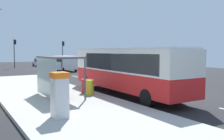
% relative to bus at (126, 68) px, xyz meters
% --- Properties ---
extents(ground_plane, '(56.00, 92.00, 0.04)m').
position_rel_bus_xyz_m(ground_plane, '(1.71, 13.08, -1.86)').
color(ground_plane, '#262628').
extents(sidewalk_platform, '(6.20, 30.00, 0.18)m').
position_rel_bus_xyz_m(sidewalk_platform, '(-4.69, 1.08, -1.75)').
color(sidewalk_platform, beige).
rests_on(sidewalk_platform, ground).
extents(lane_stripe_seg_1, '(0.16, 2.20, 0.01)m').
position_rel_bus_xyz_m(lane_stripe_seg_1, '(1.96, -1.92, -1.84)').
color(lane_stripe_seg_1, silver).
rests_on(lane_stripe_seg_1, ground).
extents(lane_stripe_seg_2, '(0.16, 2.20, 0.01)m').
position_rel_bus_xyz_m(lane_stripe_seg_2, '(1.96, 3.08, -1.84)').
color(lane_stripe_seg_2, silver).
rests_on(lane_stripe_seg_2, ground).
extents(lane_stripe_seg_3, '(0.16, 2.20, 0.01)m').
position_rel_bus_xyz_m(lane_stripe_seg_3, '(1.96, 8.08, -1.84)').
color(lane_stripe_seg_3, silver).
rests_on(lane_stripe_seg_3, ground).
extents(lane_stripe_seg_4, '(0.16, 2.20, 0.01)m').
position_rel_bus_xyz_m(lane_stripe_seg_4, '(1.96, 13.08, -1.84)').
color(lane_stripe_seg_4, silver).
rests_on(lane_stripe_seg_4, ground).
extents(lane_stripe_seg_5, '(0.16, 2.20, 0.01)m').
position_rel_bus_xyz_m(lane_stripe_seg_5, '(1.96, 18.08, -1.84)').
color(lane_stripe_seg_5, silver).
rests_on(lane_stripe_seg_5, ground).
extents(lane_stripe_seg_6, '(0.16, 2.20, 0.01)m').
position_rel_bus_xyz_m(lane_stripe_seg_6, '(1.96, 23.08, -1.84)').
color(lane_stripe_seg_6, silver).
rests_on(lane_stripe_seg_6, ground).
extents(lane_stripe_seg_7, '(0.16, 2.20, 0.01)m').
position_rel_bus_xyz_m(lane_stripe_seg_7, '(1.96, 28.08, -1.84)').
color(lane_stripe_seg_7, silver).
rests_on(lane_stripe_seg_7, ground).
extents(bus, '(2.72, 11.06, 3.21)m').
position_rel_bus_xyz_m(bus, '(0.00, 0.00, 0.00)').
color(bus, red).
rests_on(bus, ground).
extents(white_van, '(2.08, 5.23, 2.30)m').
position_rel_bus_xyz_m(white_van, '(3.91, 21.89, -0.50)').
color(white_van, white).
rests_on(white_van, ground).
extents(sedan_near, '(1.94, 4.45, 1.52)m').
position_rel_bus_xyz_m(sedan_near, '(4.01, 36.33, -1.05)').
color(sedan_near, '#B7B7BC').
rests_on(sedan_near, ground).
extents(ticket_machine, '(0.66, 0.76, 1.94)m').
position_rel_bus_xyz_m(ticket_machine, '(-6.08, -3.86, -0.67)').
color(ticket_machine, silver).
rests_on(ticket_machine, sidewalk_platform).
extents(recycling_bin_yellow, '(0.52, 0.52, 0.95)m').
position_rel_bus_xyz_m(recycling_bin_yellow, '(-2.49, 0.55, -1.19)').
color(recycling_bin_yellow, yellow).
rests_on(recycling_bin_yellow, sidewalk_platform).
extents(recycling_bin_red, '(0.52, 0.52, 0.95)m').
position_rel_bus_xyz_m(recycling_bin_red, '(-2.49, 1.25, -1.19)').
color(recycling_bin_red, red).
rests_on(recycling_bin_red, sidewalk_platform).
extents(traffic_light_near_side, '(0.49, 0.28, 4.93)m').
position_rel_bus_xyz_m(traffic_light_near_side, '(7.21, 31.53, 1.44)').
color(traffic_light_near_side, '#2D2D2D').
rests_on(traffic_light_near_side, ground).
extents(traffic_light_far_side, '(0.49, 0.28, 5.10)m').
position_rel_bus_xyz_m(traffic_light_far_side, '(-1.39, 32.33, 1.54)').
color(traffic_light_far_side, '#2D2D2D').
rests_on(traffic_light_far_side, ground).
extents(bus_shelter, '(1.80, 4.00, 2.50)m').
position_rel_bus_xyz_m(bus_shelter, '(-4.70, 0.91, 0.25)').
color(bus_shelter, '#4C4C51').
rests_on(bus_shelter, sidewalk_platform).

